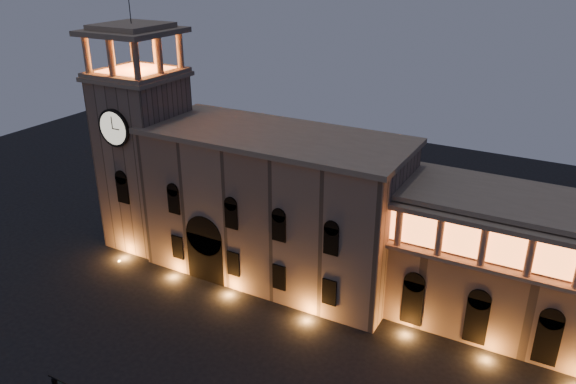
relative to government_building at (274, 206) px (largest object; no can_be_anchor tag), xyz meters
name	(u,v)px	position (x,y,z in m)	size (l,w,h in m)	color
government_building	(274,206)	(0.00, 0.00, 0.00)	(30.80, 12.80, 17.60)	#886D59
clock_tower	(145,153)	(-18.42, -0.95, 3.73)	(9.80, 9.80, 32.40)	#886D59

